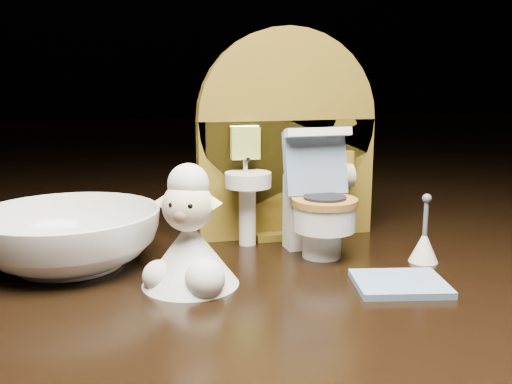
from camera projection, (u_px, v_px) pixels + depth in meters
The scene contains 6 objects.
backdrop_panel at pixel (286, 147), 0.41m from camera, with size 0.13×0.05×0.15m.
toy_toilet at pixel (318, 208), 0.38m from camera, with size 0.05×0.06×0.08m.
bath_mat at pixel (400, 284), 0.32m from camera, with size 0.05×0.04×0.00m, color #6B89AD.
toilet_brush at pixel (424, 244), 0.36m from camera, with size 0.02×0.02×0.04m.
plush_lamb at pixel (189, 243), 0.32m from camera, with size 0.06×0.06×0.07m.
ceramic_bowl at pixel (69, 238), 0.36m from camera, with size 0.11×0.11×0.04m, color white.
Camera 1 is at (-0.11, -0.33, 0.12)m, focal length 40.00 mm.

